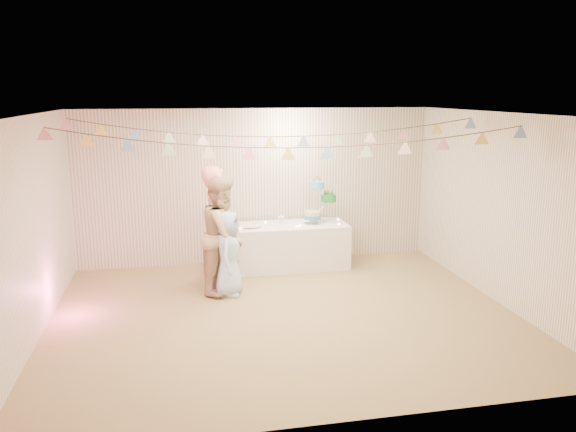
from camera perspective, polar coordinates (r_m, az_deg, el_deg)
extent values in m
plane|color=olive|center=(7.47, -0.31, -10.03)|extent=(6.00, 6.00, 0.00)
plane|color=white|center=(6.91, -0.33, 10.32)|extent=(6.00, 6.00, 0.00)
plane|color=silver|center=(9.50, -3.20, 3.01)|extent=(6.00, 6.00, 0.00)
plane|color=silver|center=(4.74, 5.50, -6.82)|extent=(6.00, 6.00, 0.00)
plane|color=silver|center=(7.16, -24.63, -1.28)|extent=(5.00, 5.00, 0.00)
plane|color=silver|center=(8.18, 20.77, 0.67)|extent=(5.00, 5.00, 0.00)
cube|color=silver|center=(9.31, 0.01, -3.05)|extent=(1.95, 0.78, 0.73)
cylinder|color=white|center=(9.07, -3.83, -0.94)|extent=(0.35, 0.35, 0.02)
imported|color=pink|center=(8.41, -7.13, -1.07)|extent=(0.61, 0.76, 1.81)
imported|color=tan|center=(8.14, -6.58, -1.91)|extent=(0.91, 1.01, 1.70)
imported|color=#A4C9E8|center=(8.04, -6.07, -3.82)|extent=(0.54, 0.68, 1.23)
cylinder|color=#FFD88C|center=(8.96, -4.83, -1.22)|extent=(0.04, 0.04, 0.03)
cylinder|color=#FFD88C|center=(9.33, -2.32, -0.62)|extent=(0.04, 0.04, 0.03)
cylinder|color=#FFD88C|center=(9.03, 0.90, -1.06)|extent=(0.04, 0.04, 0.03)
cylinder|color=#FFD88C|center=(9.50, 1.82, -0.38)|extent=(0.04, 0.04, 0.03)
cylinder|color=#FFD88C|center=(9.24, 5.22, -0.80)|extent=(0.04, 0.04, 0.03)
cylinder|color=#FFD88C|center=(9.57, 5.12, -0.33)|extent=(0.04, 0.04, 0.03)
cylinder|color=#FFD88C|center=(9.10, 1.22, -0.96)|extent=(0.04, 0.04, 0.03)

